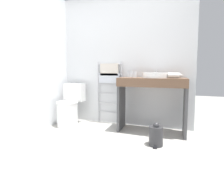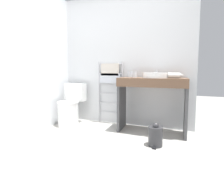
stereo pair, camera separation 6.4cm
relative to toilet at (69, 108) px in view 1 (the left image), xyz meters
name	(u,v)px [view 1 (the left image)]	position (x,y,z in m)	size (l,w,h in m)	color
ground_plane	(80,164)	(0.87, -1.15, -0.32)	(12.00, 12.00, 0.00)	#B2AFA8
wall_back	(122,60)	(0.87, 0.43, 0.87)	(2.54, 0.12, 2.38)	silver
wall_side	(37,59)	(-0.34, -0.39, 0.87)	(0.12, 2.25, 2.38)	silver
toilet	(69,108)	(0.00, 0.00, 0.00)	(0.39, 0.53, 0.76)	white
towel_radiator	(109,79)	(0.67, 0.32, 0.52)	(0.49, 0.06, 1.17)	silver
vanity_counter	(152,95)	(1.47, 0.10, 0.29)	(1.05, 0.47, 0.89)	brown
sink_basin	(155,75)	(1.51, 0.08, 0.61)	(0.38, 0.38, 0.08)	white
faucet	(156,73)	(1.51, 0.29, 0.64)	(0.02, 0.10, 0.12)	silver
cup_near_wall	(129,74)	(1.06, 0.26, 0.62)	(0.08, 0.08, 0.10)	silver
cup_near_edge	(134,74)	(1.16, 0.20, 0.62)	(0.08, 0.08, 0.10)	silver
hair_dryer	(175,75)	(1.81, 0.08, 0.61)	(0.23, 0.17, 0.08)	white
trash_bin	(156,135)	(1.59, -0.40, -0.18)	(0.19, 0.22, 0.32)	#333335
bath_mat	(50,136)	(0.03, -0.61, -0.32)	(0.56, 0.36, 0.01)	silver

